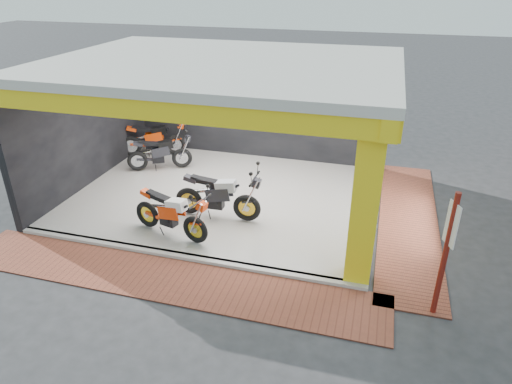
% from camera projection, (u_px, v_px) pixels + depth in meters
% --- Properties ---
extents(ground, '(80.00, 80.00, 0.00)m').
position_uv_depth(ground, '(198.00, 234.00, 10.80)').
color(ground, '#2D2D30').
rests_on(ground, ground).
extents(showroom_floor, '(8.00, 6.00, 0.10)m').
position_uv_depth(showroom_floor, '(226.00, 196.00, 12.50)').
color(showroom_floor, silver).
rests_on(showroom_floor, ground).
extents(showroom_ceiling, '(8.40, 6.40, 0.20)m').
position_uv_depth(showroom_ceiling, '(222.00, 64.00, 10.94)').
color(showroom_ceiling, beige).
rests_on(showroom_ceiling, corner_column).
extents(back_wall, '(8.20, 0.20, 3.50)m').
position_uv_depth(back_wall, '(257.00, 106.00, 14.43)').
color(back_wall, black).
rests_on(back_wall, ground).
extents(left_wall, '(0.20, 6.20, 3.50)m').
position_uv_depth(left_wall, '(86.00, 124.00, 12.76)').
color(left_wall, black).
rests_on(left_wall, ground).
extents(corner_column, '(0.50, 0.50, 3.50)m').
position_uv_depth(corner_column, '(365.00, 203.00, 8.46)').
color(corner_column, yellow).
rests_on(corner_column, ground).
extents(header_beam_front, '(8.40, 0.30, 0.40)m').
position_uv_depth(header_beam_front, '(168.00, 110.00, 8.48)').
color(header_beam_front, yellow).
rests_on(header_beam_front, corner_column).
extents(header_beam_right, '(0.30, 6.40, 0.40)m').
position_uv_depth(header_beam_right, '(392.00, 87.00, 10.09)').
color(header_beam_right, yellow).
rests_on(header_beam_right, corner_column).
extents(floor_kerb, '(8.00, 0.20, 0.10)m').
position_uv_depth(floor_kerb, '(180.00, 256.00, 9.90)').
color(floor_kerb, silver).
rests_on(floor_kerb, ground).
extents(paver_front, '(9.00, 1.40, 0.03)m').
position_uv_depth(paver_front, '(164.00, 278.00, 9.24)').
color(paver_front, brown).
rests_on(paver_front, ground).
extents(paver_right, '(1.40, 7.00, 0.03)m').
position_uv_depth(paver_right, '(408.00, 221.00, 11.34)').
color(paver_right, brown).
rests_on(paver_right, ground).
extents(signpost, '(0.16, 0.32, 2.46)m').
position_uv_depth(signpost, '(446.00, 251.00, 7.75)').
color(signpost, maroon).
rests_on(signpost, ground).
extents(moto_hero, '(2.30, 1.31, 1.32)m').
position_uv_depth(moto_hero, '(195.00, 217.00, 9.99)').
color(moto_hero, red).
rests_on(moto_hero, showroom_floor).
extents(moto_row_a, '(2.32, 0.90, 1.41)m').
position_uv_depth(moto_row_a, '(247.00, 195.00, 10.85)').
color(moto_row_a, black).
rests_on(moto_row_a, showroom_floor).
extents(moto_row_b, '(2.18, 1.60, 1.26)m').
position_uv_depth(moto_row_b, '(181.00, 149.00, 13.87)').
color(moto_row_b, black).
rests_on(moto_row_b, showroom_floor).
extents(moto_row_d, '(2.35, 1.57, 1.35)m').
position_uv_depth(moto_row_d, '(175.00, 135.00, 14.85)').
color(moto_row_d, red).
rests_on(moto_row_d, showroom_floor).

